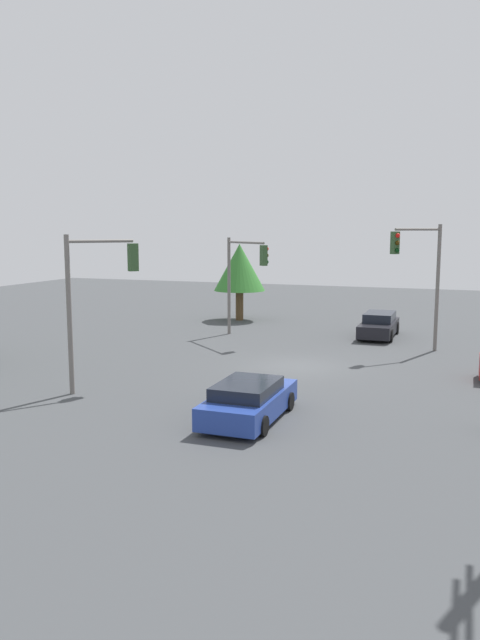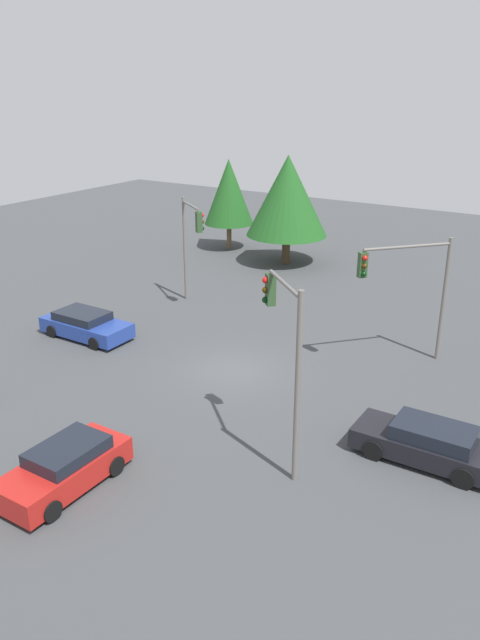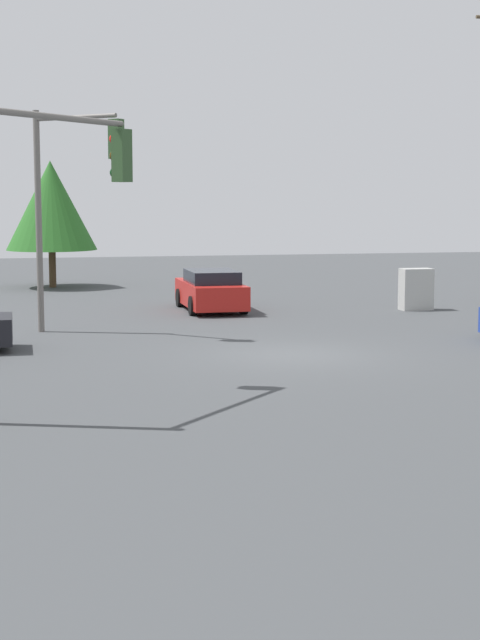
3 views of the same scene
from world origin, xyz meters
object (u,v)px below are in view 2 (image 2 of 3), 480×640
Objects in this scene: sedan_dark at (427,443)px; traffic_signal_cross at (410,280)px; traffic_signal_main at (286,342)px; traffic_signal_aux at (191,235)px; sedan_red at (65,467)px; sedan_blue at (86,325)px.

sedan_dark is 8.31m from traffic_signal_cross.
traffic_signal_cross is (3.15, -6.99, 3.19)m from sedan_dark.
traffic_signal_main reaches higher than traffic_signal_aux.
traffic_signal_aux is at bearing 62.11° from sedan_dark.
sedan_red is 0.76× the size of traffic_signal_cross.
traffic_signal_main is 9.49m from traffic_signal_cross.
sedan_blue is at bearing 84.35° from sedan_dark.
traffic_signal_cross is at bearing -52.50° from traffic_signal_main.
traffic_signal_cross is at bearing -112.09° from sedan_red.
sedan_blue is 1.07× the size of sedan_red.
sedan_blue is 14.26m from traffic_signal_main.
traffic_signal_cross is at bearing 29.60° from traffic_signal_aux.
traffic_signal_aux reaches higher than sedan_dark.
traffic_signal_main is at bearing -7.43° from traffic_signal_aux.
sedan_red is 7.77m from traffic_signal_main.
sedan_red is (8.95, 7.29, 0.01)m from sedan_dark.
traffic_signal_cross is 12.49m from traffic_signal_aux.
sedan_dark is 5.91m from traffic_signal_main.
traffic_signal_aux is (6.63, -15.53, 3.26)m from sedan_red.
sedan_red is at bearing 20.11° from traffic_signal_cross.
traffic_signal_main reaches higher than traffic_signal_cross.
sedan_dark is at bearing 84.35° from sedan_blue.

